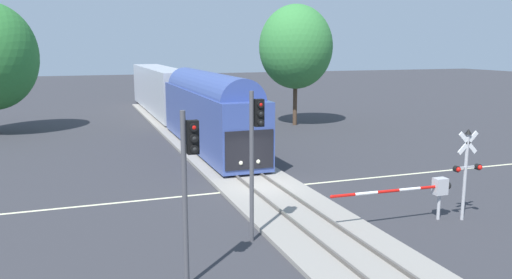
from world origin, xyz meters
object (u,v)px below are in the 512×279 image
Objects in this scene: commuter_train at (179,97)px; crossing_signal_mast at (467,165)px; traffic_signal_near_left at (189,171)px; oak_far_right at (296,47)px; traffic_signal_median at (255,142)px; crossing_gate_near at (428,189)px.

commuter_train is 29.21m from crossing_signal_mast.
traffic_signal_near_left is 32.94m from oak_far_right.
traffic_signal_median is 29.02m from oak_far_right.
crossing_signal_mast is (1.53, -0.42, 0.99)m from crossing_gate_near.
traffic_signal_near_left is (-10.57, -2.48, 2.24)m from crossing_gate_near.
traffic_signal_near_left is at bearing -137.53° from traffic_signal_median.
traffic_signal_median reaches higher than traffic_signal_near_left.
oak_far_right is (12.98, 25.73, 3.35)m from traffic_signal_median.
traffic_signal_near_left is at bearing -170.32° from crossing_signal_mast.
crossing_gate_near is 27.24m from oak_far_right.
crossing_gate_near is 7.88m from traffic_signal_median.
crossing_signal_mast is at bearing -4.72° from traffic_signal_median.
crossing_gate_near is 1.46× the size of crossing_signal_mast.
traffic_signal_near_left is (-5.71, -30.56, 0.85)m from commuter_train.
traffic_signal_near_left is (-12.10, -2.06, 1.25)m from crossing_signal_mast.
traffic_signal_median is (3.07, 2.81, 0.16)m from traffic_signal_near_left.
oak_far_right reaches higher than crossing_gate_near.
commuter_train is at bearing 102.63° from crossing_signal_mast.
crossing_signal_mast is 27.19m from oak_far_right.
oak_far_right reaches higher than commuter_train.
crossing_gate_near is 1.01× the size of traffic_signal_median.
traffic_signal_median reaches higher than crossing_gate_near.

